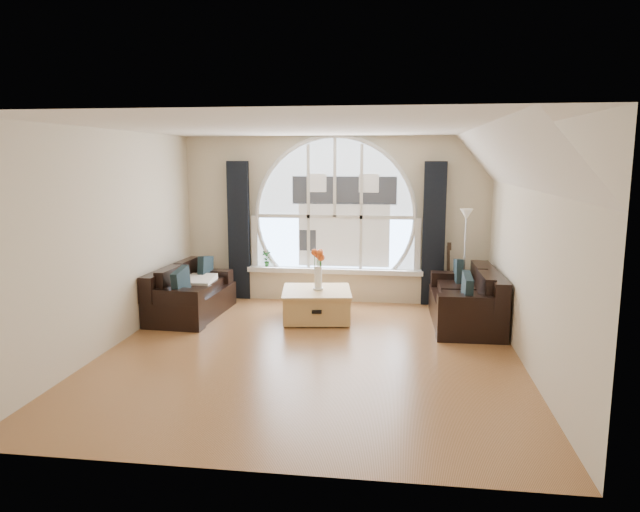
% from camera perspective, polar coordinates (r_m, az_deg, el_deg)
% --- Properties ---
extents(ground, '(5.00, 5.50, 0.01)m').
position_cam_1_polar(ground, '(7.19, -0.97, -9.48)').
color(ground, brown).
rests_on(ground, ground).
extents(ceiling, '(5.00, 5.50, 0.01)m').
position_cam_1_polar(ceiling, '(6.80, -1.04, 12.54)').
color(ceiling, silver).
rests_on(ceiling, ground).
extents(wall_back, '(5.00, 0.01, 2.70)m').
position_cam_1_polar(wall_back, '(9.57, 1.49, 3.62)').
color(wall_back, beige).
rests_on(wall_back, ground).
extents(wall_front, '(5.00, 0.01, 2.70)m').
position_cam_1_polar(wall_front, '(4.22, -6.68, -4.24)').
color(wall_front, beige).
rests_on(wall_front, ground).
extents(wall_left, '(0.01, 5.50, 2.70)m').
position_cam_1_polar(wall_left, '(7.65, -19.85, 1.51)').
color(wall_left, beige).
rests_on(wall_left, ground).
extents(wall_right, '(0.01, 5.50, 2.70)m').
position_cam_1_polar(wall_right, '(6.95, 19.83, 0.74)').
color(wall_right, beige).
rests_on(wall_right, ground).
extents(attic_slope, '(0.92, 5.50, 0.72)m').
position_cam_1_polar(attic_slope, '(6.82, 17.82, 9.13)').
color(attic_slope, silver).
rests_on(attic_slope, ground).
extents(arched_window, '(2.60, 0.06, 2.15)m').
position_cam_1_polar(arched_window, '(9.52, 1.47, 5.24)').
color(arched_window, silver).
rests_on(arched_window, wall_back).
extents(window_sill, '(2.90, 0.22, 0.08)m').
position_cam_1_polar(window_sill, '(9.60, 1.40, -1.44)').
color(window_sill, white).
rests_on(window_sill, wall_back).
extents(window_frame, '(2.76, 0.08, 2.15)m').
position_cam_1_polar(window_frame, '(9.49, 1.46, 5.23)').
color(window_frame, white).
rests_on(window_frame, wall_back).
extents(neighbor_house, '(1.70, 0.02, 1.50)m').
position_cam_1_polar(neighbor_house, '(9.50, 2.36, 4.47)').
color(neighbor_house, silver).
rests_on(neighbor_house, wall_back).
extents(curtain_left, '(0.35, 0.12, 2.30)m').
position_cam_1_polar(curtain_left, '(9.78, -7.96, 2.48)').
color(curtain_left, black).
rests_on(curtain_left, ground).
extents(curtain_right, '(0.35, 0.12, 2.30)m').
position_cam_1_polar(curtain_right, '(9.44, 11.11, 2.13)').
color(curtain_right, black).
rests_on(curtain_right, ground).
extents(sofa_left, '(0.92, 1.70, 0.74)m').
position_cam_1_polar(sofa_left, '(8.93, -12.52, -3.23)').
color(sofa_left, black).
rests_on(sofa_left, ground).
extents(sofa_right, '(0.93, 1.79, 0.79)m').
position_cam_1_polar(sofa_right, '(8.50, 14.08, -3.95)').
color(sofa_right, black).
rests_on(sofa_right, ground).
extents(coffee_chest, '(1.11, 1.11, 0.48)m').
position_cam_1_polar(coffee_chest, '(8.55, -0.33, -4.67)').
color(coffee_chest, '#AE8447').
rests_on(coffee_chest, ground).
extents(throw_blanket, '(0.57, 0.57, 0.10)m').
position_cam_1_polar(throw_blanket, '(9.05, -12.13, -2.41)').
color(throw_blanket, silver).
rests_on(throw_blanket, sofa_left).
extents(vase_flowers, '(0.24, 0.24, 0.70)m').
position_cam_1_polar(vase_flowers, '(8.45, -0.18, -0.74)').
color(vase_flowers, white).
rests_on(vase_flowers, coffee_chest).
extents(floor_lamp, '(0.24, 0.24, 1.60)m').
position_cam_1_polar(floor_lamp, '(9.07, 14.00, -0.52)').
color(floor_lamp, '#B2B2B2').
rests_on(floor_lamp, ground).
extents(guitar, '(0.38, 0.27, 1.06)m').
position_cam_1_polar(guitar, '(9.38, 12.42, -1.81)').
color(guitar, brown).
rests_on(guitar, ground).
extents(potted_plant, '(0.17, 0.14, 0.29)m').
position_cam_1_polar(potted_plant, '(9.76, -5.28, -0.19)').
color(potted_plant, '#1E6023').
rests_on(potted_plant, window_sill).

